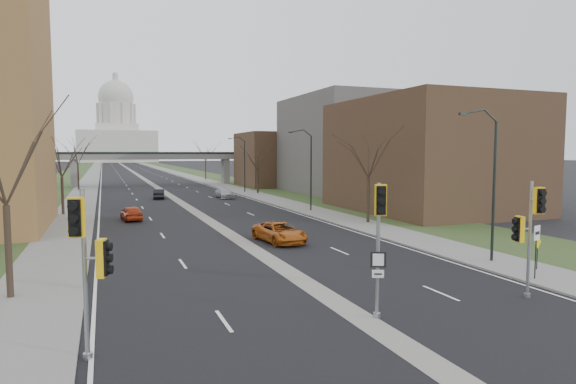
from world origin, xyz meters
TOP-DOWN VIEW (x-y plane):
  - ground at (0.00, 0.00)m, footprint 700.00×700.00m
  - road_surface at (0.00, 150.00)m, footprint 20.00×600.00m
  - median_strip at (0.00, 150.00)m, footprint 1.20×600.00m
  - sidewalk_right at (12.00, 150.00)m, footprint 4.00×600.00m
  - sidewalk_left at (-12.00, 150.00)m, footprint 4.00×600.00m
  - grass_verge_right at (18.00, 150.00)m, footprint 8.00×600.00m
  - grass_verge_left at (-18.00, 150.00)m, footprint 8.00×600.00m
  - commercial_block_near at (24.00, 28.00)m, footprint 16.00×20.00m
  - commercial_block_mid at (28.00, 52.00)m, footprint 18.00×22.00m
  - commercial_block_far at (22.00, 70.00)m, footprint 14.00×14.00m
  - pedestrian_bridge at (0.00, 80.00)m, footprint 34.00×3.00m
  - capitol at (0.00, 320.00)m, footprint 48.00×42.00m
  - streetlight_near at (10.99, 6.00)m, footprint 2.61×0.20m
  - streetlight_mid at (10.99, 32.00)m, footprint 2.61×0.20m
  - streetlight_far at (10.99, 58.00)m, footprint 2.61×0.20m
  - tree_left_a at (-13.00, 8.00)m, footprint 7.20×7.20m
  - tree_left_b at (-13.00, 38.00)m, footprint 6.75×6.75m
  - tree_left_c at (-13.00, 72.00)m, footprint 7.65×7.65m
  - tree_right_a at (13.00, 22.00)m, footprint 7.20×7.20m
  - tree_right_b at (13.00, 55.00)m, footprint 6.30×6.30m
  - tree_right_c at (13.00, 95.00)m, footprint 7.65×7.65m
  - signal_pole_left at (-9.57, 0.01)m, footprint 1.17×0.89m
  - signal_pole_median at (0.51, 0.01)m, footprint 0.76×0.87m
  - signal_pole_right at (7.94, -0.01)m, footprint 0.86×1.06m
  - speed_limit_sign at (10.76, 2.07)m, footprint 0.56×0.20m
  - warning_sign at (12.47, 3.48)m, footprint 0.68×0.25m
  - car_left_near at (-6.73, 31.72)m, footprint 2.02×4.23m
  - car_left_far at (-2.00, 52.57)m, footprint 1.92×4.23m
  - car_right_near at (2.49, 16.39)m, footprint 3.01×5.40m
  - car_right_mid at (6.63, 50.26)m, footprint 2.11×4.85m

SIDE VIEW (x-z plane):
  - ground at x=0.00m, z-range 0.00..0.00m
  - median_strip at x=0.00m, z-range -0.01..0.01m
  - road_surface at x=0.00m, z-range 0.00..0.01m
  - grass_verge_right at x=18.00m, z-range 0.00..0.10m
  - grass_verge_left at x=-18.00m, z-range 0.00..0.10m
  - sidewalk_right at x=12.00m, z-range 0.00..0.12m
  - sidewalk_left at x=-12.00m, z-range 0.00..0.12m
  - car_left_far at x=-2.00m, z-range 0.00..1.35m
  - car_right_mid at x=6.63m, z-range 0.00..1.39m
  - car_left_near at x=-6.73m, z-range 0.00..1.40m
  - car_right_near at x=2.49m, z-range 0.00..1.43m
  - warning_sign at x=12.47m, z-range 0.39..2.21m
  - speed_limit_sign at x=10.76m, z-range 0.62..3.28m
  - signal_pole_right at x=7.94m, z-range 0.79..5.93m
  - signal_pole_left at x=-9.57m, z-range 0.82..6.13m
  - signal_pole_median at x=0.51m, z-range 1.03..6.26m
  - pedestrian_bridge at x=0.00m, z-range 1.62..8.07m
  - commercial_block_far at x=22.00m, z-range 0.00..10.00m
  - tree_right_b at x=13.00m, z-range 1.71..9.93m
  - commercial_block_near at x=24.00m, z-range 0.00..12.00m
  - tree_left_b at x=-13.00m, z-range 1.82..10.63m
  - tree_left_a at x=-13.00m, z-range 1.94..11.34m
  - tree_right_a at x=13.00m, z-range 1.94..11.34m
  - streetlight_near at x=10.99m, z-range 2.60..11.30m
  - streetlight_mid at x=10.99m, z-range 2.60..11.30m
  - streetlight_far at x=10.99m, z-range 2.60..11.30m
  - tree_left_c at x=-13.00m, z-range 2.05..12.04m
  - tree_right_c at x=13.00m, z-range 2.05..12.04m
  - commercial_block_mid at x=28.00m, z-range 0.00..15.00m
  - capitol at x=0.00m, z-range -9.28..46.47m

